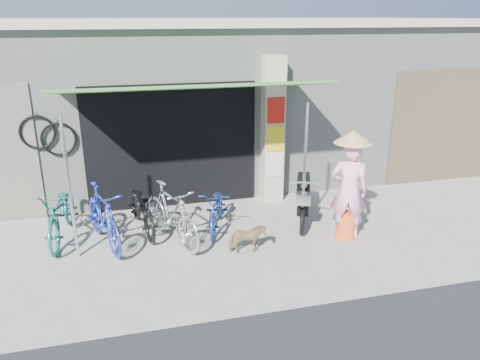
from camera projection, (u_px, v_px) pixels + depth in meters
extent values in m
plane|color=#A09A90|center=(267.00, 256.00, 7.67)|extent=(80.00, 80.00, 0.00)
cube|color=#979D95|center=(208.00, 99.00, 11.75)|extent=(12.00, 5.00, 3.50)
cube|color=beige|center=(206.00, 22.00, 11.14)|extent=(12.30, 5.30, 0.16)
cube|color=black|center=(172.00, 147.00, 9.33)|extent=(3.40, 0.06, 2.50)
cube|color=black|center=(174.00, 180.00, 9.58)|extent=(3.06, 0.04, 1.10)
torus|color=black|center=(59.00, 139.00, 8.71)|extent=(0.65, 0.05, 0.65)
cylinder|color=silver|center=(57.00, 122.00, 8.62)|extent=(0.02, 0.02, 0.12)
torus|color=black|center=(37.00, 132.00, 8.58)|extent=(0.65, 0.05, 0.65)
cylinder|color=silver|center=(35.00, 115.00, 8.49)|extent=(0.02, 0.02, 0.12)
cube|color=#BBB49F|center=(272.00, 130.00, 9.61)|extent=(0.42, 0.42, 3.00)
cube|color=#B3160D|center=(276.00, 110.00, 9.26)|extent=(0.36, 0.02, 0.52)
cube|color=yellow|center=(275.00, 138.00, 9.45)|extent=(0.36, 0.02, 0.52)
cube|color=beige|center=(275.00, 165.00, 9.63)|extent=(0.36, 0.02, 0.50)
cube|color=#396E31|center=(192.00, 87.00, 8.12)|extent=(4.60, 1.88, 0.35)
cylinder|color=silver|center=(70.00, 189.00, 7.27)|extent=(0.05, 0.05, 2.36)
cylinder|color=silver|center=(304.00, 170.00, 8.17)|extent=(0.05, 0.05, 2.36)
cube|color=brown|center=(442.00, 127.00, 10.76)|extent=(2.60, 0.06, 2.60)
imported|color=#19745E|center=(62.00, 213.00, 8.11)|extent=(0.84, 1.94, 0.99)
imported|color=#202F96|center=(103.00, 217.00, 7.87)|extent=(1.01, 1.83, 1.06)
imported|color=black|center=(142.00, 208.00, 8.45)|extent=(0.89, 1.78, 0.89)
imported|color=silver|center=(171.00, 214.00, 7.99)|extent=(1.16, 1.81, 1.06)
imported|color=navy|center=(217.00, 208.00, 8.54)|extent=(0.99, 1.63, 0.81)
imported|color=#9B8352|center=(247.00, 239.00, 7.68)|extent=(0.62, 0.32, 0.51)
torus|color=black|center=(302.00, 221.00, 8.34)|extent=(0.27, 0.51, 0.51)
torus|color=black|center=(303.00, 196.00, 9.51)|extent=(0.27, 0.51, 0.51)
cube|color=black|center=(303.00, 204.00, 8.90)|extent=(0.54, 0.93, 0.10)
cube|color=black|center=(303.00, 188.00, 9.15)|extent=(0.43, 0.59, 0.33)
cube|color=black|center=(304.00, 178.00, 9.08)|extent=(0.41, 0.58, 0.09)
cube|color=black|center=(303.00, 200.00, 8.41)|extent=(0.23, 0.17, 0.54)
cylinder|color=silver|center=(304.00, 183.00, 8.13)|extent=(0.48, 0.22, 0.03)
cube|color=silver|center=(303.00, 199.00, 8.04)|extent=(0.30, 0.27, 0.19)
imported|color=#F6A6C9|center=(349.00, 190.00, 8.05)|extent=(0.76, 0.66, 1.76)
cone|color=#E0551F|center=(346.00, 225.00, 8.27)|extent=(0.38, 0.38, 0.46)
cone|color=tan|center=(353.00, 137.00, 7.73)|extent=(0.64, 0.64, 0.22)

